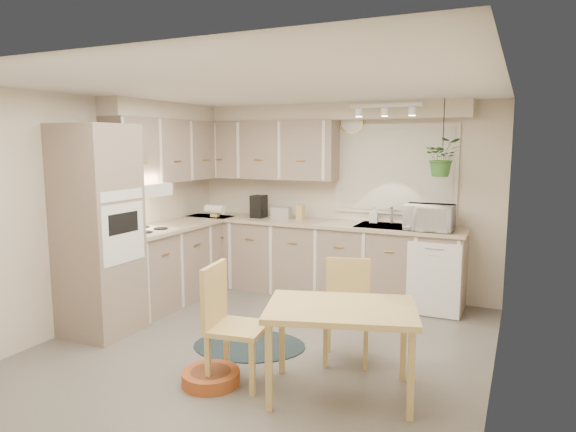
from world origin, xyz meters
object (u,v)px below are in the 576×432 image
object	(u,v)px
chair_left	(238,325)
pet_bed	(211,377)
chair_back	(347,312)
microwave	(429,215)
braided_rug	(249,345)
dining_table	(340,351)

from	to	relation	value
chair_left	pet_bed	size ratio (longest dim) A/B	2.06
chair_left	chair_back	bearing A→B (deg)	130.66
chair_back	pet_bed	xyz separation A→B (m)	(-0.84, -0.88, -0.39)
chair_back	microwave	size ratio (longest dim) A/B	1.67
chair_back	braided_rug	size ratio (longest dim) A/B	0.83
dining_table	pet_bed	bearing A→B (deg)	-164.77
dining_table	pet_bed	distance (m)	1.07
chair_left	braided_rug	bearing A→B (deg)	-165.78
chair_left	microwave	distance (m)	2.75
braided_rug	pet_bed	size ratio (longest dim) A/B	2.30
chair_left	microwave	size ratio (longest dim) A/B	1.81
pet_bed	microwave	world-z (taller)	microwave
braided_rug	pet_bed	distance (m)	0.82
chair_left	pet_bed	xyz separation A→B (m)	(-0.18, -0.13, -0.43)
dining_table	chair_left	xyz separation A→B (m)	(-0.81, -0.14, 0.13)
dining_table	chair_left	size ratio (longest dim) A/B	1.16
braided_rug	pet_bed	xyz separation A→B (m)	(0.10, -0.81, 0.05)
dining_table	chair_back	distance (m)	0.64
dining_table	pet_bed	size ratio (longest dim) A/B	2.39
dining_table	braided_rug	distance (m)	1.27
chair_left	dining_table	bearing A→B (deg)	91.66
chair_left	braided_rug	size ratio (longest dim) A/B	0.90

